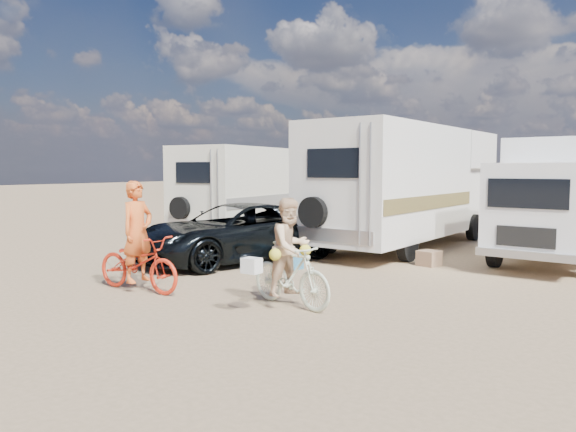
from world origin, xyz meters
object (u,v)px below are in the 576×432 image
Objects in this scene: rv_left at (257,192)px; box_truck at (557,201)px; rv_main at (408,188)px; rider_man at (138,241)px; bike_woman at (291,275)px; bike_man at (138,263)px; rider_woman at (291,258)px; crate at (429,258)px; cooler at (291,260)px; dark_suv at (235,232)px.

rv_left is 9.68m from box_truck.
rider_man is (-1.94, -8.57, -0.79)m from rv_main.
rv_main reaches higher than bike_woman.
rv_main is 8.10m from bike_woman.
rv_main is at bearing 176.23° from box_truck.
rv_left is at bearing 21.15° from bike_man.
rider_woman is 5.15m from crate.
rider_man reaches higher than crate.
rv_left reaches higher than bike_man.
rv_main is 4.13m from box_truck.
bike_man is at bearing -122.55° from crate.
box_truck reaches higher than bike_man.
crate is (2.54, 2.15, -0.01)m from cooler.
box_truck is (9.67, -0.46, 0.02)m from rv_left.
rv_main is at bearing 79.86° from dark_suv.
bike_woman is at bearing -108.60° from box_truck.
bike_man is 1.12× the size of bike_woman.
rv_main reaches higher than crate.
rider_man is at bearing -100.26° from rv_main.
crate is at bearing -132.21° from box_truck.
bike_woman is (1.10, -7.93, -1.21)m from rv_main.
rv_left is 6.98m from cooler.
rv_main is 4.17× the size of bike_man.
bike_man reaches higher than cooler.
bike_woman is 3.53m from cooler.
bike_man is at bearing -72.90° from rv_left.
cooler is at bearing -134.30° from box_truck.
bike_man is at bearing -92.77° from cooler.
rider_woman is at bearing -55.71° from rv_left.
rv_main is 18.50× the size of crate.
rv_left is at bearing -176.98° from rv_main.
cooler is (4.74, -4.96, -1.31)m from rv_left.
box_truck is at bearing 44.45° from crate.
rv_left is at bearing -179.40° from box_truck.
bike_woman is (3.05, 0.64, 0.01)m from bike_man.
rv_left reaches higher than rider_man.
box_truck is 2.99× the size of rider_man.
rv_main is at bearing 120.75° from crate.
cooler is (-0.84, -5.00, -1.55)m from rv_main.
bike_man is (-6.04, -8.06, -0.99)m from box_truck.
bike_woman is 0.94× the size of rider_man.
cooler is 3.32m from crate.
crate is (-2.39, -2.35, -1.34)m from box_truck.
rv_main is 17.36× the size of cooler.
box_truck is 3.45× the size of rider_woman.
dark_suv is at bearing -143.04° from box_truck.
dark_suv reaches higher than cooler.
dark_suv is at bearing 7.78° from rider_man.
dark_suv is 3.69m from bike_man.
rv_left is (-5.58, -0.05, -0.24)m from rv_main.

